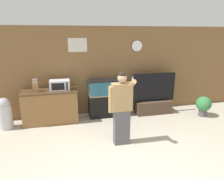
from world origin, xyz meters
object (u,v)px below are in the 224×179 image
person_standing (121,108)px  trash_bin (5,113)px  knife_block (35,87)px  potted_plant (204,105)px  aquarium_on_stand (106,98)px  microwave (60,85)px  counter_island (51,106)px  tv_on_stand (153,102)px

person_standing → trash_bin: size_ratio=1.98×
knife_block → person_standing: person_standing is taller
person_standing → potted_plant: person_standing is taller
aquarium_on_stand → person_standing: person_standing is taller
potted_plant → microwave: bearing=171.6°
aquarium_on_stand → knife_block: bearing=-176.5°
counter_island → tv_on_stand: bearing=-0.8°
microwave → knife_block: (-0.62, -0.05, 0.00)m
counter_island → tv_on_stand: tv_on_stand is taller
microwave → aquarium_on_stand: 1.39m
counter_island → aquarium_on_stand: aquarium_on_stand is taller
microwave → tv_on_stand: 2.83m
microwave → knife_block: bearing=-175.7°
counter_island → person_standing: 2.24m
trash_bin → microwave: bearing=6.8°
knife_block → aquarium_on_stand: 1.99m
tv_on_stand → trash_bin: tv_on_stand is taller
tv_on_stand → microwave: bearing=178.8°
counter_island → microwave: bearing=3.6°
knife_block → potted_plant: knife_block is taller
trash_bin → tv_on_stand: bearing=1.5°
counter_island → person_standing: (1.58, -1.53, 0.40)m
microwave → tv_on_stand: (2.75, -0.06, -0.68)m
trash_bin → knife_block: bearing=8.7°
knife_block → aquarium_on_stand: knife_block is taller
counter_island → knife_block: size_ratio=4.12×
microwave → potted_plant: 4.21m
tv_on_stand → potted_plant: 1.47m
aquarium_on_stand → tv_on_stand: (1.44, -0.13, -0.19)m
aquarium_on_stand → potted_plant: (2.80, -0.68, -0.21)m
person_standing → potted_plant: bearing=18.5°
knife_block → person_standing: (1.92, -1.50, -0.19)m
aquarium_on_stand → potted_plant: size_ratio=1.84×
microwave → aquarium_on_stand: microwave is taller
microwave → knife_block: size_ratio=1.47×
microwave → potted_plant: (4.11, -0.61, -0.70)m
knife_block → person_standing: 2.45m
tv_on_stand → trash_bin: 4.16m
tv_on_stand → person_standing: person_standing is taller
counter_island → tv_on_stand: 3.03m
counter_island → trash_bin: size_ratio=1.79×
aquarium_on_stand → counter_island: bearing=-176.8°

